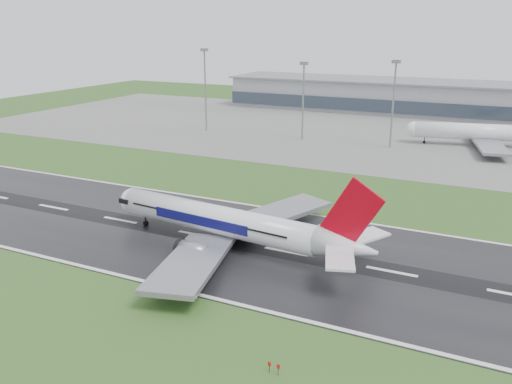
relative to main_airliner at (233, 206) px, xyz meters
The scene contains 9 objects.
ground 31.43m from the main_airliner, ahead, with size 520.00×520.00×0.00m, color #2B501D.
runway 31.41m from the main_airliner, ahead, with size 400.00×45.00×0.10m, color black.
apron 131.33m from the main_airliner, 76.71° to the left, with size 400.00×130.00×0.08m, color slate.
terminal 189.94m from the main_airliner, 80.87° to the left, with size 240.00×36.00×15.00m, color gray.
main_airliner is the anchor object (origin of this frame).
parked_airliner 125.28m from the main_airliner, 72.34° to the left, with size 56.24×52.36×16.49m, color white, non-canonical shape.
floodmast_0 122.65m from the main_airliner, 123.12° to the left, with size 0.64×0.64×31.82m, color gray.
floodmast_1 105.59m from the main_airliner, 103.51° to the left, with size 0.64×0.64×27.76m, color gray.
floodmast_2 103.08m from the main_airliner, 85.18° to the left, with size 0.64×0.64×29.27m, color gray.
Camera 1 is at (14.78, -86.36, 41.29)m, focal length 37.04 mm.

